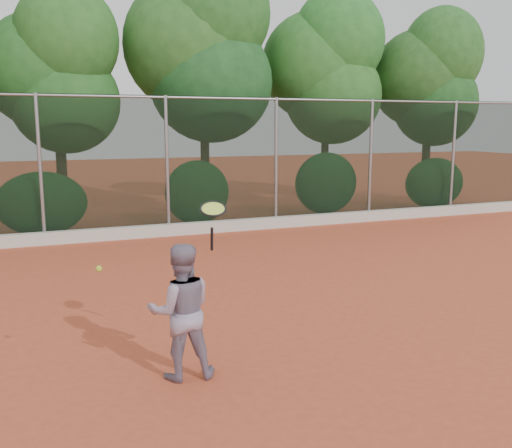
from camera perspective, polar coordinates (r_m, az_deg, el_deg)
name	(u,v)px	position (r m, az deg, el deg)	size (l,w,h in m)	color
ground	(282,320)	(8.38, 2.59, -9.56)	(80.00, 80.00, 0.00)	#BC4B2C
concrete_curb	(171,230)	(14.62, -8.54, -0.57)	(24.00, 0.20, 0.30)	#BAB7AD
tennis_player	(181,311)	(6.41, -7.52, -8.65)	(0.74, 0.58, 1.53)	gray
chainlink_fence	(167,162)	(14.59, -8.88, 6.16)	(24.09, 0.09, 3.50)	black
foliage_backdrop	(128,64)	(16.47, -12.68, 15.33)	(23.70, 3.63, 7.55)	#3A2A16
tennis_racket	(213,212)	(6.24, -4.33, 1.17)	(0.36, 0.35, 0.57)	black
tennis_ball_in_flight	(99,269)	(5.78, -15.44, -4.33)	(0.06, 0.06, 0.06)	#ACCA2E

